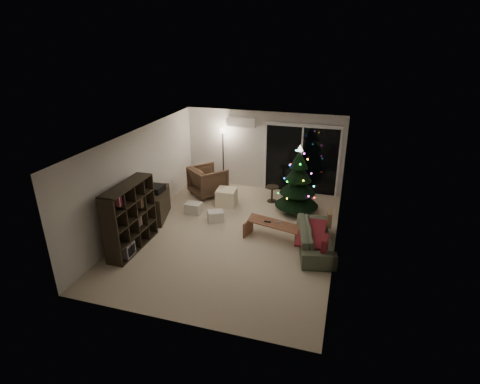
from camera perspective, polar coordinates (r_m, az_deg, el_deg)
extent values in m
plane|color=beige|center=(9.49, -1.10, -6.46)|extent=(6.50, 6.50, 0.00)
plane|color=white|center=(8.54, -1.23, 8.30)|extent=(6.50, 6.50, 0.00)
cube|color=silver|center=(11.90, 3.61, 6.28)|extent=(5.00, 0.02, 2.50)
cube|color=silver|center=(6.28, -10.34, -10.42)|extent=(5.00, 0.02, 2.50)
cube|color=silver|center=(9.94, -15.03, 2.08)|extent=(0.02, 6.50, 2.50)
cube|color=silver|center=(8.58, 14.97, -1.31)|extent=(0.02, 6.50, 2.50)
cube|color=black|center=(11.75, 9.29, 4.76)|extent=(2.20, 0.02, 2.10)
cube|color=white|center=(11.74, 0.20, 10.62)|extent=(0.90, 0.22, 0.28)
cube|color=#3F3833|center=(12.61, 9.30, 0.72)|extent=(2.60, 1.00, 0.10)
cube|color=white|center=(12.79, 9.71, 3.65)|extent=(2.20, 0.06, 1.00)
cube|color=#2D2619|center=(10.39, -12.52, -1.91)|extent=(0.77, 1.31, 0.77)
cube|color=black|center=(10.21, -12.74, 0.48)|extent=(0.39, 0.46, 0.16)
imported|color=brown|center=(11.64, -4.90, 1.68)|extent=(1.38, 1.38, 0.90)
cube|color=#F8EABF|center=(10.96, -2.07, -0.80)|extent=(0.59, 0.59, 0.50)
cube|color=white|center=(10.57, -7.09, -2.45)|extent=(0.44, 0.33, 0.31)
cube|color=white|center=(10.09, -3.75, -3.70)|extent=(0.51, 0.47, 0.29)
cylinder|color=#2D2619|center=(11.23, 4.90, -0.29)|extent=(0.51, 0.51, 0.48)
cylinder|color=black|center=(12.05, -2.58, 5.05)|extent=(0.31, 0.31, 1.92)
imported|color=#47503F|center=(8.95, 11.42, -6.87)|extent=(1.13, 2.04, 0.56)
cube|color=maroon|center=(8.89, 10.84, -6.09)|extent=(0.60, 1.39, 0.05)
cube|color=#987858|center=(9.41, 13.46, -3.93)|extent=(0.14, 0.38, 0.37)
cube|color=maroon|center=(8.26, 12.80, -7.88)|extent=(0.14, 0.38, 0.37)
cube|color=black|center=(9.18, 4.22, -4.53)|extent=(0.17, 0.05, 0.02)
cube|color=slate|center=(9.18, 5.81, -4.58)|extent=(0.16, 0.10, 0.02)
cone|color=black|center=(10.35, 8.83, 1.85)|extent=(1.33, 1.33, 1.96)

